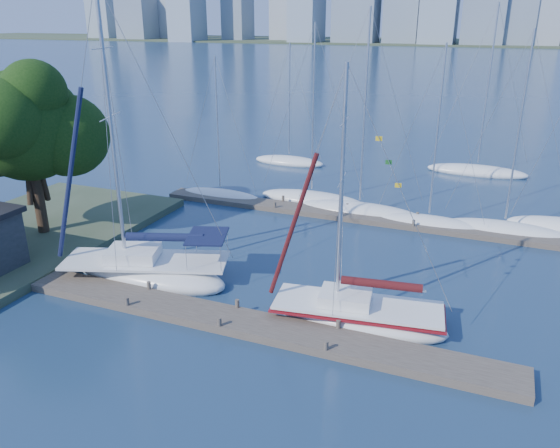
% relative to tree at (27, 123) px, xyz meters
% --- Properties ---
extents(ground, '(700.00, 700.00, 0.00)m').
position_rel_tree_xyz_m(ground, '(15.74, -4.87, -7.44)').
color(ground, '#162949').
rests_on(ground, ground).
extents(near_dock, '(26.00, 2.00, 0.40)m').
position_rel_tree_xyz_m(near_dock, '(15.74, -4.87, -7.24)').
color(near_dock, '#463D33').
rests_on(near_dock, ground).
extents(far_dock, '(30.00, 1.80, 0.36)m').
position_rel_tree_xyz_m(far_dock, '(17.74, 11.13, -7.26)').
color(far_dock, '#463D33').
rests_on(far_dock, ground).
extents(shore, '(12.00, 22.00, 0.50)m').
position_rel_tree_xyz_m(shore, '(-1.26, -1.87, -7.19)').
color(shore, '#38472D').
rests_on(shore, ground).
extents(far_shore, '(800.00, 100.00, 1.50)m').
position_rel_tree_xyz_m(far_shore, '(15.74, 315.13, -7.44)').
color(far_shore, '#38472D').
rests_on(far_shore, ground).
extents(tree, '(8.79, 8.00, 11.22)m').
position_rel_tree_xyz_m(tree, '(0.00, 0.00, 0.00)').
color(tree, black).
rests_on(tree, ground).
extents(sailboat_navy, '(9.97, 6.02, 15.75)m').
position_rel_tree_xyz_m(sailboat_navy, '(9.41, -2.28, -6.27)').
color(sailboat_navy, white).
rests_on(sailboat_navy, ground).
extents(sailboat_maroon, '(8.60, 3.83, 12.30)m').
position_rel_tree_xyz_m(sailboat_maroon, '(21.22, -2.55, -6.49)').
color(sailboat_maroon, white).
rests_on(sailboat_maroon, ground).
extents(bg_boat_0, '(7.07, 2.98, 11.09)m').
position_rel_tree_xyz_m(bg_boat_0, '(6.44, 11.86, -7.21)').
color(bg_boat_0, white).
rests_on(bg_boat_0, ground).
extents(bg_boat_1, '(8.38, 2.91, 13.46)m').
position_rel_tree_xyz_m(bg_boat_1, '(13.44, 13.59, -7.16)').
color(bg_boat_1, white).
rests_on(bg_boat_1, ground).
extents(bg_boat_2, '(9.25, 5.67, 14.44)m').
position_rel_tree_xyz_m(bg_boat_2, '(17.56, 12.31, -7.16)').
color(bg_boat_2, white).
rests_on(bg_boat_2, ground).
extents(bg_boat_3, '(7.59, 3.43, 12.27)m').
position_rel_tree_xyz_m(bg_boat_3, '(22.54, 11.65, -7.19)').
color(bg_boat_3, white).
rests_on(bg_boat_3, ground).
extents(bg_boat_4, '(8.25, 3.85, 13.13)m').
position_rel_tree_xyz_m(bg_boat_4, '(27.34, 12.17, -7.17)').
color(bg_boat_4, white).
rests_on(bg_boat_4, ground).
extents(bg_boat_6, '(7.30, 3.45, 11.55)m').
position_rel_tree_xyz_m(bg_boat_6, '(7.58, 23.93, -7.18)').
color(bg_boat_6, white).
rests_on(bg_boat_6, ground).
extents(bg_boat_7, '(9.12, 5.32, 14.95)m').
position_rel_tree_xyz_m(bg_boat_7, '(24.78, 26.88, -7.15)').
color(bg_boat_7, white).
rests_on(bg_boat_7, ground).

